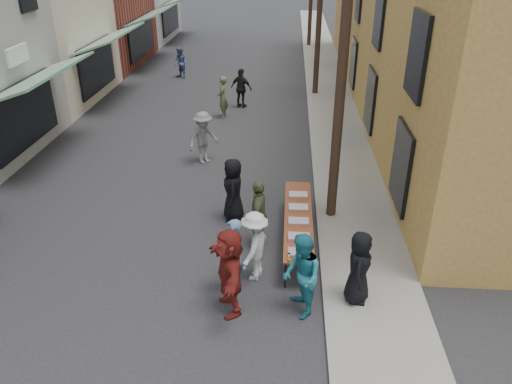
# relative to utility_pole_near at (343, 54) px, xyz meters

# --- Properties ---
(ground) EXTENTS (120.00, 120.00, 0.00)m
(ground) POSITION_rel_utility_pole_near_xyz_m (-4.30, -3.00, -4.50)
(ground) COLOR #28282B
(ground) RESTS_ON ground
(sidewalk) EXTENTS (2.20, 60.00, 0.10)m
(sidewalk) POSITION_rel_utility_pole_near_xyz_m (0.70, 12.00, -4.45)
(sidewalk) COLOR gray
(sidewalk) RESTS_ON ground
(storefront_row) EXTENTS (8.00, 37.00, 9.00)m
(storefront_row) POSITION_rel_utility_pole_near_xyz_m (-14.30, 11.96, -0.38)
(storefront_row) COLOR maroon
(storefront_row) RESTS_ON ground
(utility_pole_near) EXTENTS (0.26, 0.26, 9.00)m
(utility_pole_near) POSITION_rel_utility_pole_near_xyz_m (0.00, 0.00, 0.00)
(utility_pole_near) COLOR #2D2116
(utility_pole_near) RESTS_ON ground
(serving_table) EXTENTS (0.70, 4.00, 0.75)m
(serving_table) POSITION_rel_utility_pole_near_xyz_m (-0.94, -1.37, -3.79)
(serving_table) COLOR brown
(serving_table) RESTS_ON ground
(catering_tray_sausage) EXTENTS (0.50, 0.33, 0.08)m
(catering_tray_sausage) POSITION_rel_utility_pole_near_xyz_m (-0.94, -3.02, -3.71)
(catering_tray_sausage) COLOR maroon
(catering_tray_sausage) RESTS_ON serving_table
(catering_tray_foil_b) EXTENTS (0.50, 0.33, 0.08)m
(catering_tray_foil_b) POSITION_rel_utility_pole_near_xyz_m (-0.94, -2.37, -3.71)
(catering_tray_foil_b) COLOR #B2B2B7
(catering_tray_foil_b) RESTS_ON serving_table
(catering_tray_buns) EXTENTS (0.50, 0.33, 0.08)m
(catering_tray_buns) POSITION_rel_utility_pole_near_xyz_m (-0.94, -1.67, -3.71)
(catering_tray_buns) COLOR tan
(catering_tray_buns) RESTS_ON serving_table
(catering_tray_foil_d) EXTENTS (0.50, 0.33, 0.08)m
(catering_tray_foil_d) POSITION_rel_utility_pole_near_xyz_m (-0.94, -0.97, -3.71)
(catering_tray_foil_d) COLOR #B2B2B7
(catering_tray_foil_d) RESTS_ON serving_table
(catering_tray_buns_end) EXTENTS (0.50, 0.33, 0.08)m
(catering_tray_buns_end) POSITION_rel_utility_pole_near_xyz_m (-0.94, -0.27, -3.71)
(catering_tray_buns_end) COLOR tan
(catering_tray_buns_end) RESTS_ON serving_table
(condiment_jar_a) EXTENTS (0.07, 0.07, 0.08)m
(condiment_jar_a) POSITION_rel_utility_pole_near_xyz_m (-1.16, -3.32, -3.71)
(condiment_jar_a) COLOR #A57F26
(condiment_jar_a) RESTS_ON serving_table
(condiment_jar_b) EXTENTS (0.07, 0.07, 0.08)m
(condiment_jar_b) POSITION_rel_utility_pole_near_xyz_m (-1.16, -3.22, -3.71)
(condiment_jar_b) COLOR #A57F26
(condiment_jar_b) RESTS_ON serving_table
(condiment_jar_c) EXTENTS (0.07, 0.07, 0.08)m
(condiment_jar_c) POSITION_rel_utility_pole_near_xyz_m (-1.16, -3.12, -3.71)
(condiment_jar_c) COLOR #A57F26
(condiment_jar_c) RESTS_ON serving_table
(cup_stack) EXTENTS (0.08, 0.08, 0.12)m
(cup_stack) POSITION_rel_utility_pole_near_xyz_m (-0.74, -3.27, -3.69)
(cup_stack) COLOR tan
(cup_stack) RESTS_ON serving_table
(guest_front_a) EXTENTS (0.67, 0.94, 1.78)m
(guest_front_a) POSITION_rel_utility_pole_near_xyz_m (-2.70, -0.26, -3.61)
(guest_front_a) COLOR black
(guest_front_a) RESTS_ON ground
(guest_front_b) EXTENTS (0.52, 0.70, 1.75)m
(guest_front_b) POSITION_rel_utility_pole_near_xyz_m (-2.37, -3.34, -3.62)
(guest_front_b) COLOR #51789E
(guest_front_b) RESTS_ON ground
(guest_front_c) EXTENTS (0.91, 1.05, 1.86)m
(guest_front_c) POSITION_rel_utility_pole_near_xyz_m (-0.90, -4.05, -3.57)
(guest_front_c) COLOR teal
(guest_front_c) RESTS_ON ground
(guest_front_d) EXTENTS (0.94, 1.23, 1.69)m
(guest_front_d) POSITION_rel_utility_pole_near_xyz_m (-1.93, -2.90, -3.66)
(guest_front_d) COLOR silver
(guest_front_d) RESTS_ON ground
(guest_front_e) EXTENTS (0.52, 1.08, 1.79)m
(guest_front_e) POSITION_rel_utility_pole_near_xyz_m (-1.93, -1.53, -3.60)
(guest_front_e) COLOR #536339
(guest_front_e) RESTS_ON ground
(guest_queue_back) EXTENTS (1.09, 1.88, 1.93)m
(guest_queue_back) POSITION_rel_utility_pole_near_xyz_m (-2.36, -4.03, -3.53)
(guest_queue_back) COLOR maroon
(guest_queue_back) RESTS_ON ground
(server) EXTENTS (0.68, 0.90, 1.65)m
(server) POSITION_rel_utility_pole_near_xyz_m (0.29, -3.66, -3.58)
(server) COLOR black
(server) RESTS_ON sidewalk
(passerby_left) EXTENTS (1.30, 1.30, 1.81)m
(passerby_left) POSITION_rel_utility_pole_near_xyz_m (-4.13, 3.52, -3.59)
(passerby_left) COLOR gray
(passerby_left) RESTS_ON ground
(passerby_mid) EXTENTS (1.12, 0.81, 1.76)m
(passerby_mid) POSITION_rel_utility_pole_near_xyz_m (-3.43, 9.78, -3.62)
(passerby_mid) COLOR black
(passerby_mid) RESTS_ON ground
(passerby_right) EXTENTS (0.44, 0.66, 1.77)m
(passerby_right) POSITION_rel_utility_pole_near_xyz_m (-4.09, 8.32, -3.61)
(passerby_right) COLOR #5C6B3E
(passerby_right) RESTS_ON ground
(passerby_far) EXTENTS (1.01, 0.99, 1.64)m
(passerby_far) POSITION_rel_utility_pole_near_xyz_m (-7.23, 14.77, -3.68)
(passerby_far) COLOR #4D6295
(passerby_far) RESTS_ON ground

